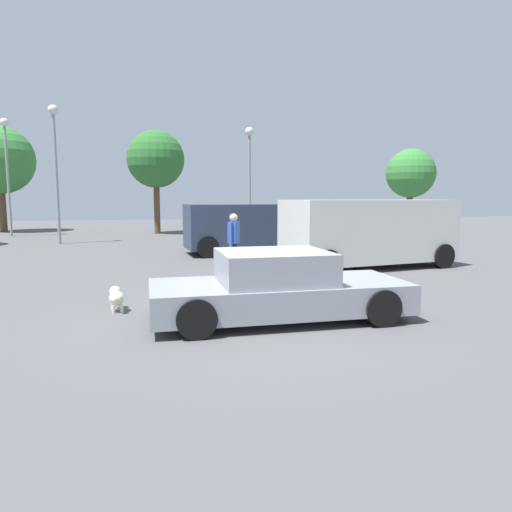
# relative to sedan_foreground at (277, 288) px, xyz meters

# --- Properties ---
(ground_plane) EXTENTS (80.00, 80.00, 0.00)m
(ground_plane) POSITION_rel_sedan_foreground_xyz_m (-0.25, 0.16, -0.57)
(ground_plane) COLOR #515154
(sedan_foreground) EXTENTS (4.58, 2.05, 1.24)m
(sedan_foreground) POSITION_rel_sedan_foreground_xyz_m (0.00, 0.00, 0.00)
(sedan_foreground) COLOR gray
(sedan_foreground) RESTS_ON ground_plane
(dog) EXTENTS (0.34, 0.67, 0.45)m
(dog) POSITION_rel_sedan_foreground_xyz_m (-2.89, 1.23, -0.29)
(dog) COLOR beige
(dog) RESTS_ON ground_plane
(van_white) EXTENTS (5.61, 3.05, 2.11)m
(van_white) POSITION_rel_sedan_foreground_xyz_m (4.34, 5.46, 0.58)
(van_white) COLOR silver
(van_white) RESTS_ON ground_plane
(suv_dark) EXTENTS (4.91, 2.52, 1.92)m
(suv_dark) POSITION_rel_sedan_foreground_xyz_m (1.36, 9.93, 0.49)
(suv_dark) COLOR #2D384C
(suv_dark) RESTS_ON ground_plane
(pedestrian) EXTENTS (0.40, 0.51, 1.73)m
(pedestrian) POSITION_rel_sedan_foreground_xyz_m (0.06, 5.27, 0.46)
(pedestrian) COLOR black
(pedestrian) RESTS_ON ground_plane
(light_post_near) EXTENTS (0.44, 0.44, 6.40)m
(light_post_near) POSITION_rel_sedan_foreground_xyz_m (-6.65, 15.52, 3.78)
(light_post_near) COLOR gray
(light_post_near) RESTS_ON ground_plane
(light_post_mid) EXTENTS (0.44, 0.44, 6.54)m
(light_post_mid) POSITION_rel_sedan_foreground_xyz_m (-10.23, 20.74, 3.85)
(light_post_mid) COLOR gray
(light_post_mid) RESTS_ON ground_plane
(light_post_far) EXTENTS (0.44, 0.44, 5.80)m
(light_post_far) POSITION_rel_sedan_foreground_xyz_m (2.69, 16.31, 3.42)
(light_post_far) COLOR gray
(light_post_far) RESTS_ON ground_plane
(tree_back_left) EXTENTS (3.41, 3.41, 6.17)m
(tree_back_left) POSITION_rel_sedan_foreground_xyz_m (-2.10, 21.03, 3.87)
(tree_back_left) COLOR brown
(tree_back_left) RESTS_ON ground_plane
(tree_back_center) EXTENTS (3.16, 3.16, 5.33)m
(tree_back_center) POSITION_rel_sedan_foreground_xyz_m (14.12, 20.03, 3.15)
(tree_back_center) COLOR brown
(tree_back_center) RESTS_ON ground_plane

